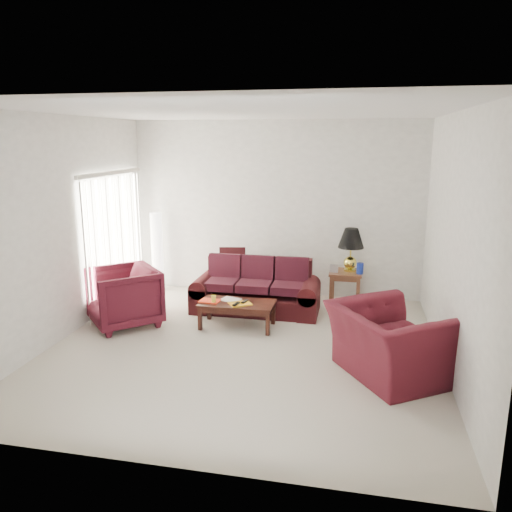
{
  "coord_description": "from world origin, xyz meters",
  "views": [
    {
      "loc": [
        1.41,
        -5.94,
        2.68
      ],
      "look_at": [
        0.0,
        0.85,
        1.05
      ],
      "focal_mm": 35.0,
      "sensor_mm": 36.0,
      "label": 1
    }
  ],
  "objects_px": {
    "floor_lamp": "(157,252)",
    "armchair_left": "(123,297)",
    "end_table": "(345,288)",
    "sofa": "(256,287)",
    "coffee_table": "(237,315)",
    "armchair_right": "(390,343)"
  },
  "relations": [
    {
      "from": "end_table",
      "to": "armchair_left",
      "type": "relative_size",
      "value": 0.6
    },
    {
      "from": "floor_lamp",
      "to": "armchair_left",
      "type": "bearing_deg",
      "value": -83.94
    },
    {
      "from": "sofa",
      "to": "armchair_left",
      "type": "relative_size",
      "value": 2.09
    },
    {
      "from": "armchair_left",
      "to": "coffee_table",
      "type": "xyz_separation_m",
      "value": [
        1.65,
        0.26,
        -0.24
      ]
    },
    {
      "from": "floor_lamp",
      "to": "armchair_right",
      "type": "xyz_separation_m",
      "value": [
        3.91,
        -2.61,
        -0.31
      ]
    },
    {
      "from": "armchair_left",
      "to": "armchair_right",
      "type": "bearing_deg",
      "value": 33.71
    },
    {
      "from": "armchair_right",
      "to": "coffee_table",
      "type": "distance_m",
      "value": 2.38
    },
    {
      "from": "sofa",
      "to": "armchair_left",
      "type": "distance_m",
      "value": 2.03
    },
    {
      "from": "sofa",
      "to": "end_table",
      "type": "height_order",
      "value": "sofa"
    },
    {
      "from": "coffee_table",
      "to": "armchair_left",
      "type": "bearing_deg",
      "value": -173.32
    },
    {
      "from": "sofa",
      "to": "coffee_table",
      "type": "xyz_separation_m",
      "value": [
        -0.13,
        -0.73,
        -0.22
      ]
    },
    {
      "from": "sofa",
      "to": "coffee_table",
      "type": "bearing_deg",
      "value": -99.26
    },
    {
      "from": "sofa",
      "to": "floor_lamp",
      "type": "xyz_separation_m",
      "value": [
        -1.96,
        0.74,
        0.31
      ]
    },
    {
      "from": "end_table",
      "to": "floor_lamp",
      "type": "height_order",
      "value": "floor_lamp"
    },
    {
      "from": "sofa",
      "to": "armchair_left",
      "type": "bearing_deg",
      "value": -150.45
    },
    {
      "from": "end_table",
      "to": "armchair_right",
      "type": "xyz_separation_m",
      "value": [
        0.58,
        -2.49,
        0.12
      ]
    },
    {
      "from": "end_table",
      "to": "sofa",
      "type": "bearing_deg",
      "value": -155.58
    },
    {
      "from": "armchair_left",
      "to": "coffee_table",
      "type": "relative_size",
      "value": 0.88
    },
    {
      "from": "floor_lamp",
      "to": "armchair_right",
      "type": "bearing_deg",
      "value": -33.72
    },
    {
      "from": "armchair_left",
      "to": "coffee_table",
      "type": "distance_m",
      "value": 1.69
    },
    {
      "from": "floor_lamp",
      "to": "armchair_left",
      "type": "distance_m",
      "value": 1.76
    },
    {
      "from": "floor_lamp",
      "to": "end_table",
      "type": "bearing_deg",
      "value": -2.04
    }
  ]
}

